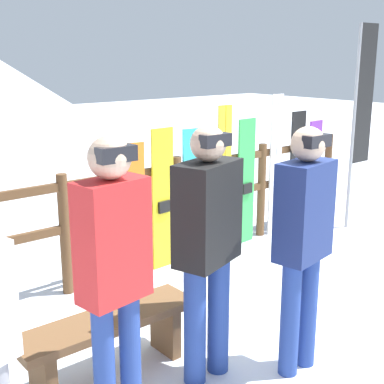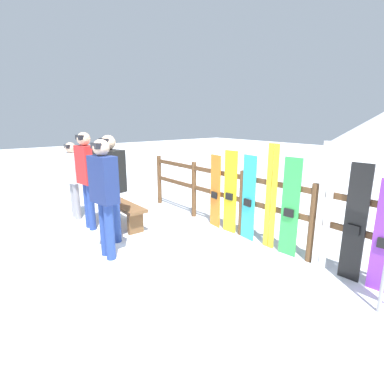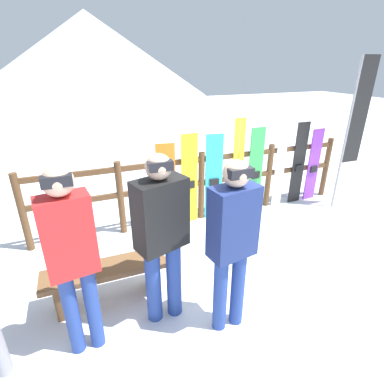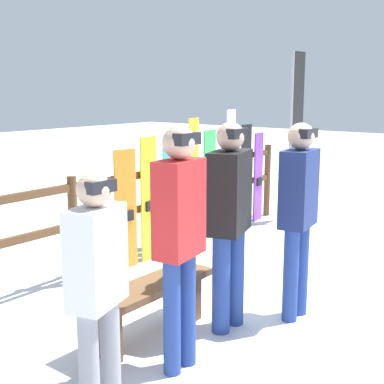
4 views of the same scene
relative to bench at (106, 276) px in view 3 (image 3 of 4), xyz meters
name	(u,v)px [view 3 (image 3 of 4)]	position (x,y,z in m)	size (l,w,h in m)	color
ground_plane	(250,273)	(1.74, -0.17, -0.33)	(40.00, 40.00, 0.00)	white
mountain_backdrop	(89,54)	(1.74, 23.44, 2.67)	(18.00, 18.00, 6.00)	silver
fence	(201,180)	(1.74, 1.44, 0.36)	(5.41, 0.10, 1.16)	brown
bench	(106,276)	(0.00, 0.00, 0.00)	(1.31, 0.36, 0.45)	brown
person_black	(161,231)	(0.53, -0.43, 0.69)	(0.54, 0.39, 1.77)	navy
person_red	(71,252)	(-0.26, -0.54, 0.73)	(0.42, 0.27, 1.80)	navy
person_navy	(232,238)	(1.09, -0.78, 0.69)	(0.46, 0.30, 1.76)	navy
snowboard_orange	(166,187)	(1.12, 1.38, 0.35)	(0.29, 0.09, 1.38)	orange
snowboard_yellow	(190,180)	(1.51, 1.38, 0.41)	(0.28, 0.07, 1.49)	yellow
snowboard_cyan	(214,178)	(1.93, 1.38, 0.39)	(0.29, 0.08, 1.45)	#2DBFCC
ski_pair_yellow	(238,168)	(2.38, 1.38, 0.50)	(0.20, 0.02, 1.67)	yellow
snowboard_green	(255,171)	(2.73, 1.38, 0.41)	(0.28, 0.07, 1.49)	green
ski_pair_white	(281,160)	(3.24, 1.38, 0.54)	(0.19, 0.02, 1.75)	white
snowboard_black_stripe	(299,164)	(3.65, 1.38, 0.42)	(0.26, 0.06, 1.52)	black
snowboard_purple	(313,165)	(4.01, 1.38, 0.35)	(0.28, 0.08, 1.38)	purple
rental_flag	(355,121)	(4.31, 0.93, 1.23)	(0.40, 0.04, 2.59)	#99999E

